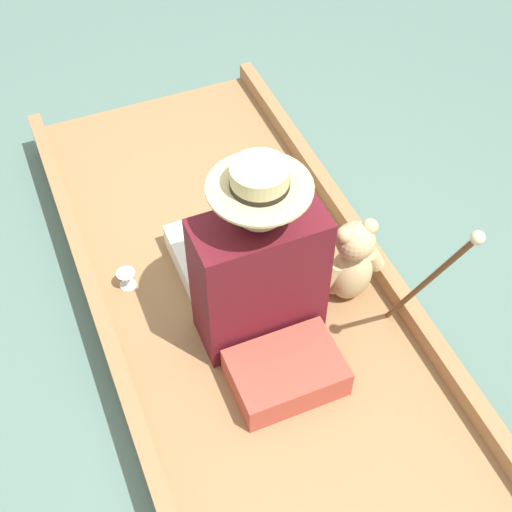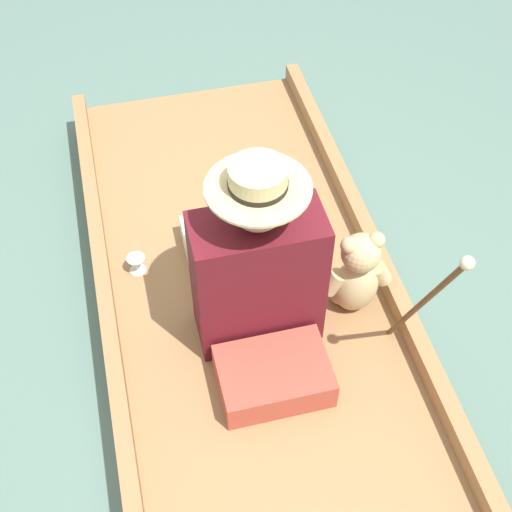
# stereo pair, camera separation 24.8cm
# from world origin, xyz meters

# --- Properties ---
(ground_plane) EXTENTS (16.00, 16.00, 0.00)m
(ground_plane) POSITION_xyz_m (0.00, 0.00, 0.00)
(ground_plane) COLOR slate
(punt_boat) EXTENTS (1.17, 2.75, 0.23)m
(punt_boat) POSITION_xyz_m (0.00, 0.00, 0.08)
(punt_boat) COLOR #997047
(punt_boat) RESTS_ON ground_plane
(seat_cushion) EXTENTS (0.39, 0.28, 0.13)m
(seat_cushion) POSITION_xyz_m (-0.01, -0.41, 0.21)
(seat_cushion) COLOR #B24738
(seat_cushion) RESTS_ON punt_boat
(seated_person) EXTENTS (0.46, 0.71, 0.83)m
(seated_person) POSITION_xyz_m (0.00, -0.07, 0.44)
(seated_person) COLOR white
(seated_person) RESTS_ON punt_boat
(teddy_bear) EXTENTS (0.29, 0.17, 0.41)m
(teddy_bear) POSITION_xyz_m (0.39, -0.13, 0.33)
(teddy_bear) COLOR tan
(teddy_bear) RESTS_ON punt_boat
(wine_glass) EXTENTS (0.08, 0.08, 0.08)m
(wine_glass) POSITION_xyz_m (-0.41, 0.24, 0.20)
(wine_glass) COLOR silver
(wine_glass) RESTS_ON punt_boat
(walking_cane) EXTENTS (0.04, 0.33, 0.79)m
(walking_cane) POSITION_xyz_m (0.49, -0.47, 0.61)
(walking_cane) COLOR brown
(walking_cane) RESTS_ON punt_boat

